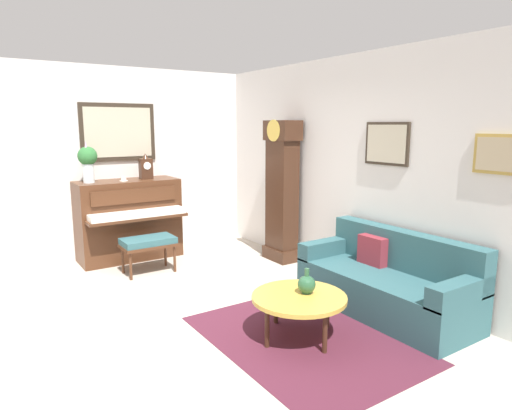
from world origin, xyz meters
The scene contains 13 objects.
ground_plane centered at (0.00, 0.00, -0.05)m, with size 6.40×6.00×0.10m, color #B2A899.
wall_left centered at (-2.60, 0.01, 1.41)m, with size 0.13×4.90×2.80m.
wall_back centered at (0.01, 2.40, 1.40)m, with size 5.30×0.13×2.80m.
area_rug centered at (1.19, 0.80, 0.00)m, with size 2.10×1.50×0.01m, color #4C1E2D.
piano centered at (-2.23, 0.31, 0.59)m, with size 0.87×1.44×1.17m.
piano_bench centered at (-1.44, 0.30, 0.41)m, with size 0.42×0.70×0.48m.
grandfather_clock centered at (-0.95, 2.14, 0.96)m, with size 0.52×0.34×2.03m.
couch centered at (1.16, 1.97, 0.31)m, with size 1.90×0.80×0.84m.
coffee_table centered at (1.12, 0.80, 0.38)m, with size 0.88×0.88×0.41m.
mantel_clock centered at (-2.23, 0.60, 1.34)m, with size 0.13×0.18×0.38m.
flower_vase centered at (-2.23, -0.22, 1.48)m, with size 0.26×0.26×0.58m.
teacup centered at (-2.16, 0.24, 1.19)m, with size 0.12×0.12×0.06m.
green_jug centered at (1.12, 0.89, 0.50)m, with size 0.17×0.17×0.24m.
Camera 1 is at (4.18, -1.71, 1.96)m, focal length 31.56 mm.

